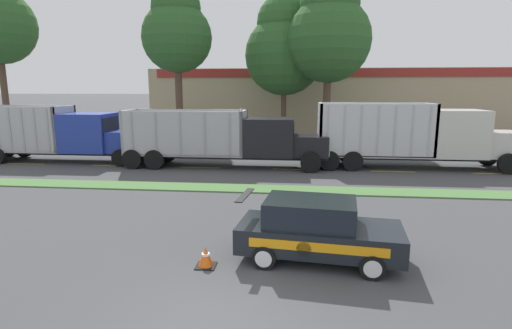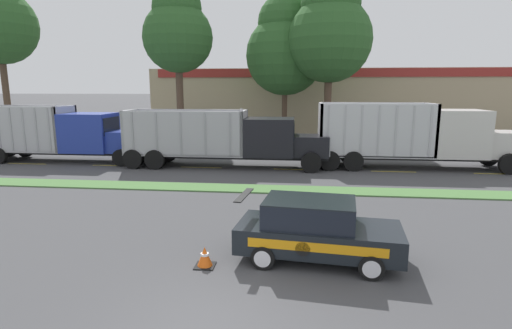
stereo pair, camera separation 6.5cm
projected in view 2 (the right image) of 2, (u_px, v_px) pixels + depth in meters
ground_plane at (207, 328)px, 7.62m from camera, size 600.00×600.00×0.00m
grass_verge at (261, 189)px, 18.03m from camera, size 120.00×1.42×0.06m
centre_line_1 at (27, 164)px, 24.20m from camera, size 2.40×0.14×0.01m
centre_line_2 at (112, 165)px, 23.63m from camera, size 2.40×0.14×0.01m
centre_line_3 at (201, 167)px, 23.05m from camera, size 2.40×0.14×0.01m
centre_line_4 at (295, 169)px, 22.48m from camera, size 2.40×0.14×0.01m
centre_line_5 at (393, 172)px, 21.90m from camera, size 2.40×0.14×0.01m
centre_line_6 at (497, 174)px, 21.33m from camera, size 2.40×0.14×0.01m
dump_truck_mid at (243, 141)px, 22.86m from camera, size 11.66×2.58×3.42m
dump_truck_trail at (435, 138)px, 22.44m from camera, size 11.02×2.72×3.68m
dump_truck_far_right at (75, 136)px, 24.65m from camera, size 10.64×2.68×3.53m
rally_car at (316, 230)px, 10.52m from camera, size 4.43×2.28×1.68m
traffic_cone at (205, 257)px, 10.23m from camera, size 0.51×0.51×0.53m
store_building_backdrop at (335, 100)px, 44.19m from camera, size 37.80×12.10×6.40m
tree_behind_left at (330, 31)px, 31.38m from camera, size 6.68×6.68×13.26m
tree_behind_centre at (285, 47)px, 34.32m from camera, size 6.81×6.81×12.38m
tree_behind_right at (178, 31)px, 30.61m from camera, size 5.38×5.38×12.39m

